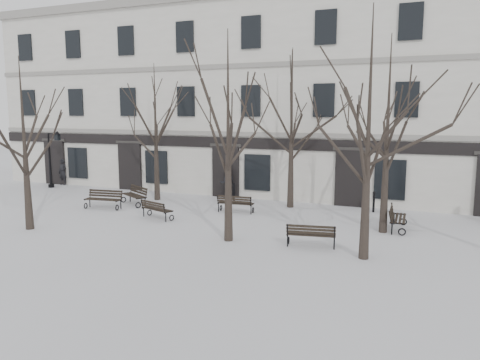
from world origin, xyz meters
The scene contains 19 objects.
ground centered at (0.00, 0.00, 0.00)m, with size 100.00×100.00×0.00m, color silver.
building centered at (0.00, 12.96, 5.52)m, with size 40.40×10.20×11.40m.
tree_0 centered at (-8.06, -1.86, 4.39)m, with size 4.92×4.92×7.03m.
tree_1 centered at (0.30, -0.31, 4.86)m, with size 5.44×5.44×7.77m.
tree_2 centered at (5.34, -0.59, 5.11)m, with size 5.72×5.72×8.17m.
tree_4 centered at (-6.66, 5.70, 4.61)m, with size 5.17×5.17×7.38m.
tree_5 centered at (0.71, 6.56, 4.95)m, with size 5.54×5.54×7.92m.
tree_6 centered at (5.59, 3.20, 4.88)m, with size 5.47×5.47×7.81m.
bench_0 centered at (-7.86, 2.66, 0.51)m, with size 1.92×0.91×0.93m.
bench_1 centered at (-4.19, 1.72, 0.46)m, with size 1.77×1.13×0.85m.
bench_2 centered at (3.40, 0.01, 0.48)m, with size 1.82×0.93×0.88m.
bench_3 centered at (-6.99, 4.09, 0.53)m, with size 1.98×1.56×0.97m.
bench_4 centered at (-1.37, 4.28, 0.48)m, with size 1.78×0.77×0.87m.
bench_5 centered at (6.05, 3.83, 0.52)m, with size 0.76×1.94×0.96m.
lamp_post centered at (-14.97, 6.69, 2.09)m, with size 1.13×0.42×3.61m.
bollard_a centered at (-2.55, 6.86, 0.54)m, with size 0.13×0.13×1.01m.
bollard_b centered at (4.78, 6.93, 0.55)m, with size 0.13×0.13×1.03m.
pedestrian_a centered at (-15.27, 7.80, 0.00)m, with size 0.64×0.42×1.74m, color black.
pedestrian_b centered at (-3.22, 7.51, 0.00)m, with size 0.85×0.66×1.75m, color black.
Camera 1 is at (7.25, -16.05, 4.88)m, focal length 35.00 mm.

